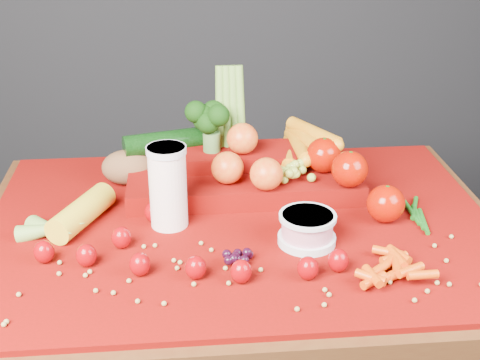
{
  "coord_description": "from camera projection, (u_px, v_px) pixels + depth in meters",
  "views": [
    {
      "loc": [
        -0.11,
        -1.22,
        1.44
      ],
      "look_at": [
        0.0,
        0.02,
        0.85
      ],
      "focal_mm": 50.0,
      "sensor_mm": 36.0,
      "label": 1
    }
  ],
  "objects": [
    {
      "name": "corn_ear",
      "position": [
        61.0,
        224.0,
        1.34
      ],
      "size": [
        0.24,
        0.26,
        0.06
      ],
      "rotation": [
        0.0,
        0.0,
        1.12
      ],
      "color": "gold",
      "rests_on": "red_cloth"
    },
    {
      "name": "table",
      "position": [
        241.0,
        266.0,
        1.44
      ],
      "size": [
        1.1,
        0.8,
        0.75
      ],
      "color": "#3A1B0D",
      "rests_on": "ground"
    },
    {
      "name": "dark_grape_cluster",
      "position": [
        237.0,
        257.0,
        1.24
      ],
      "size": [
        0.06,
        0.05,
        0.03
      ],
      "primitive_type": null,
      "color": "black",
      "rests_on": "red_cloth"
    },
    {
      "name": "red_cloth",
      "position": [
        241.0,
        225.0,
        1.4
      ],
      "size": [
        1.05,
        0.75,
        0.01
      ],
      "primitive_type": "cube",
      "color": "#670303",
      "rests_on": "table"
    },
    {
      "name": "produce_mound",
      "position": [
        255.0,
        166.0,
        1.51
      ],
      "size": [
        0.6,
        0.37,
        0.27
      ],
      "color": "#670303",
      "rests_on": "red_cloth"
    },
    {
      "name": "milk_glass",
      "position": [
        168.0,
        184.0,
        1.34
      ],
      "size": [
        0.08,
        0.08,
        0.17
      ],
      "rotation": [
        0.0,
        0.0,
        0.04
      ],
      "color": "white",
      "rests_on": "red_cloth"
    },
    {
      "name": "baby_carrot_pile",
      "position": [
        391.0,
        266.0,
        1.21
      ],
      "size": [
        0.18,
        0.18,
        0.03
      ],
      "primitive_type": null,
      "color": "#CA3F07",
      "rests_on": "red_cloth"
    },
    {
      "name": "yogurt_bowl",
      "position": [
        307.0,
        228.0,
        1.3
      ],
      "size": [
        0.11,
        0.11,
        0.06
      ],
      "rotation": [
        0.0,
        0.0,
        0.25
      ],
      "color": "silver",
      "rests_on": "red_cloth"
    },
    {
      "name": "green_bean_pile",
      "position": [
        411.0,
        215.0,
        1.41
      ],
      "size": [
        0.14,
        0.12,
        0.01
      ],
      "primitive_type": null,
      "color": "#135714",
      "rests_on": "red_cloth"
    },
    {
      "name": "soybean_scatter",
      "position": [
        251.0,
        273.0,
        1.21
      ],
      "size": [
        0.84,
        0.24,
        0.01
      ],
      "primitive_type": null,
      "color": "#A59047",
      "rests_on": "red_cloth"
    },
    {
      "name": "potato",
      "position": [
        127.0,
        167.0,
        1.55
      ],
      "size": [
        0.12,
        0.09,
        0.08
      ],
      "primitive_type": "ellipsoid",
      "color": "brown",
      "rests_on": "red_cloth"
    },
    {
      "name": "strawberry_scatter",
      "position": [
        168.0,
        249.0,
        1.25
      ],
      "size": [
        0.58,
        0.28,
        0.05
      ],
      "color": "#850607",
      "rests_on": "red_cloth"
    }
  ]
}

